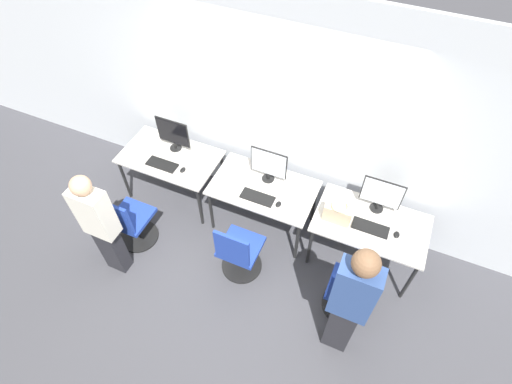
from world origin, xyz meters
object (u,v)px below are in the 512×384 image
handbag (338,213)px  mouse_right (397,235)px  mouse_center (278,204)px  office_chair_right (348,295)px  keyboard_left (162,164)px  keyboard_right (370,228)px  monitor_right (381,194)px  mouse_left (183,170)px  person_right (350,302)px  keyboard_center (258,197)px  person_left (100,224)px  monitor_left (173,134)px  office_chair_left (130,223)px  monitor_center (269,165)px  office_chair_center (239,253)px

handbag → mouse_right: bearing=4.6°
mouse_center → office_chair_right: bearing=-28.8°
keyboard_left → keyboard_right: same height
monitor_right → mouse_right: bearing=-44.9°
mouse_left → monitor_right: (2.27, 0.37, 0.23)m
person_right → keyboard_center: bearing=144.3°
mouse_left → person_left: (-0.33, -1.10, 0.11)m
person_left → keyboard_center: (1.32, 1.07, -0.12)m
monitor_left → office_chair_right: monitor_left is taller
keyboard_center → mouse_center: size_ratio=4.33×
person_left → office_chair_right: bearing=11.3°
monitor_right → office_chair_left: bearing=-157.2°
monitor_left → mouse_center: monitor_left is taller
monitor_left → monitor_center: same height
office_chair_left → keyboard_right: office_chair_left is taller
monitor_left → keyboard_center: size_ratio=1.15×
mouse_center → handbag: size_ratio=0.30×
monitor_left → person_left: bearing=-92.1°
office_chair_right → mouse_left: bearing=165.6°
keyboard_left → monitor_right: monitor_right is taller
office_chair_center → office_chair_right: size_ratio=1.00×
keyboard_center → mouse_right: mouse_right is taller
mouse_left → person_left: bearing=-106.8°
mouse_center → handbag: (0.65, 0.07, 0.10)m
keyboard_left → office_chair_right: size_ratio=0.43×
monitor_left → office_chair_left: size_ratio=0.50×
monitor_left → person_left: (-0.05, -1.40, -0.12)m
office_chair_center → person_right: bearing=-15.9°
monitor_center → person_right: 1.79m
office_chair_center → office_chair_right: 1.25m
monitor_left → handbag: bearing=-6.9°
monitor_center → office_chair_right: (1.27, -0.88, -0.59)m
monitor_center → mouse_right: (1.55, -0.20, -0.23)m
mouse_center → office_chair_right: office_chair_right is taller
person_right → handbag: size_ratio=5.76×
handbag → mouse_left: bearing=-178.7°
person_left → keyboard_right: bearing=24.3°
monitor_right → handbag: 0.51m
office_chair_left → monitor_right: (2.62, 1.10, 0.59)m
mouse_right → monitor_left: bearing=175.7°
person_left → office_chair_right: 2.68m
monitor_center → keyboard_right: monitor_center is taller
mouse_left → monitor_center: 1.06m
monitor_left → person_right: 2.85m
monitor_right → office_chair_right: monitor_right is taller
mouse_left → keyboard_right: 2.27m
keyboard_center → office_chair_right: bearing=-23.8°
keyboard_left → keyboard_center: bearing=-0.3°
office_chair_left → person_right: person_right is taller
mouse_center → office_chair_right: (1.01, -0.55, -0.36)m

